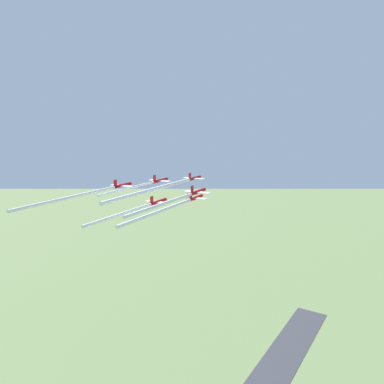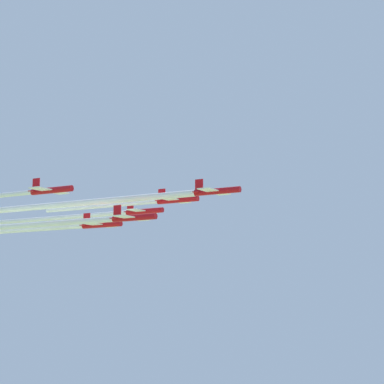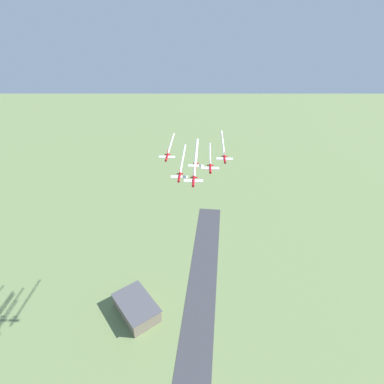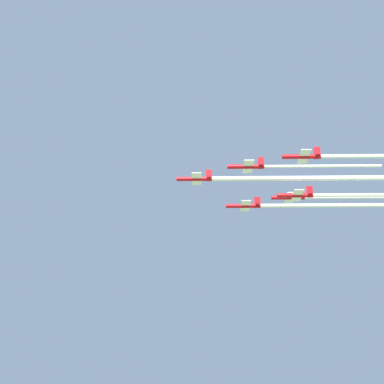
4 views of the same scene
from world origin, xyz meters
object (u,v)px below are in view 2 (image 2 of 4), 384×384
(jet_4, at_px, (100,225))
(jet_5, at_px, (50,190))
(jet_1, at_px, (176,200))
(jet_3, at_px, (143,211))
(jet_2, at_px, (133,218))
(jet_0, at_px, (216,191))

(jet_4, distance_m, jet_5, 16.08)
(jet_4, bearing_deg, jet_1, 120.47)
(jet_4, bearing_deg, jet_3, -180.00)
(jet_1, relative_size, jet_5, 1.00)
(jet_2, relative_size, jet_3, 1.00)
(jet_1, distance_m, jet_3, 15.13)
(jet_2, bearing_deg, jet_4, -120.47)
(jet_2, bearing_deg, jet_3, -150.46)
(jet_1, relative_size, jet_2, 1.00)
(jet_0, relative_size, jet_5, 1.00)
(jet_1, xyz_separation_m, jet_2, (-9.81, -11.78, -5.18))
(jet_2, height_order, jet_4, jet_4)
(jet_0, xyz_separation_m, jet_3, (-10.21, 28.46, -0.29))
(jet_2, height_order, jet_5, jet_5)
(jet_1, bearing_deg, jet_3, -120.47)
(jet_0, distance_m, jet_3, 30.24)
(jet_3, distance_m, jet_5, 30.66)
(jet_1, xyz_separation_m, jet_3, (-5.10, 14.23, -0.57))
(jet_2, xyz_separation_m, jet_4, (-5.10, 14.23, 0.17))
(jet_1, distance_m, jet_4, 15.93)
(jet_0, height_order, jet_5, jet_5)
(jet_4, bearing_deg, jet_2, 59.53)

